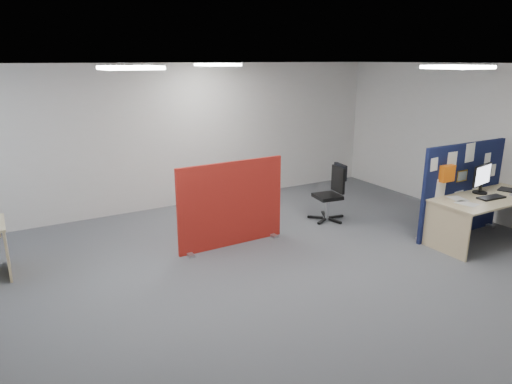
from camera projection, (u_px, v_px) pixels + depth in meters
name	position (u px, v px, depth m)	size (l,w,h in m)	color
floor	(269.00, 275.00, 6.05)	(9.00, 9.00, 0.00)	#55585D
ceiling	(270.00, 65.00, 5.29)	(9.00, 7.00, 0.02)	white
wall_back	(173.00, 137.00, 8.59)	(9.00, 0.02, 2.70)	silver
wall_right	(493.00, 145.00, 7.82)	(0.02, 7.00, 2.70)	silver
ceiling_lights	(265.00, 66.00, 6.02)	(4.10, 4.10, 0.04)	white
navy_divider	(462.00, 189.00, 7.28)	(1.83, 0.30, 1.51)	#0E0F34
main_desk	(485.00, 205.00, 7.10)	(1.95, 0.87, 0.73)	tan
monitor_main	(482.00, 177.00, 7.11)	(0.53, 0.22, 0.46)	black
keyboard	(491.00, 197.00, 6.92)	(0.45, 0.18, 0.03)	black
paper_tray	(506.00, 190.00, 7.35)	(0.28, 0.22, 0.01)	black
red_divider	(231.00, 205.00, 6.88)	(1.75, 0.30, 1.31)	#9F2314
office_chair	(333.00, 189.00, 8.02)	(0.65, 0.65, 0.99)	black
desk_papers	(483.00, 199.00, 6.88)	(1.38, 0.71, 0.00)	white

